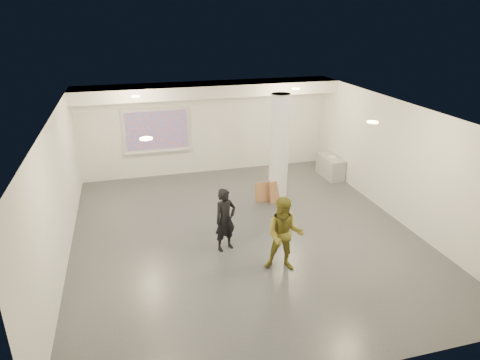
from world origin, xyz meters
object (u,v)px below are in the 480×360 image
object	(u,v)px
woman	(225,220)
man	(284,235)
column	(279,148)
credenza	(330,167)
projection_screen	(157,131)

from	to	relation	value
woman	man	world-z (taller)	man
column	credenza	xyz separation A→B (m)	(2.22, 1.15, -1.17)
projection_screen	column	bearing A→B (deg)	-40.56
man	woman	bearing A→B (deg)	153.07
column	man	world-z (taller)	column
projection_screen	man	bearing A→B (deg)	-72.04
credenza	woman	bearing A→B (deg)	-142.77
credenza	projection_screen	bearing A→B (deg)	162.44
man	column	bearing A→B (deg)	93.40
woman	column	bearing A→B (deg)	27.05
column	woman	bearing A→B (deg)	-131.76
column	credenza	size ratio (longest dim) A/B	2.65
column	projection_screen	distance (m)	4.08
credenza	man	world-z (taller)	man
credenza	man	size ratio (longest dim) A/B	0.71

